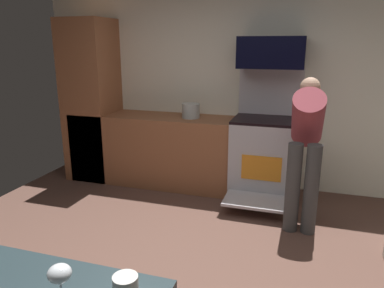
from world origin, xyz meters
The scene contains 10 objects.
ground_plane centered at (0.00, 0.00, -0.01)m, with size 5.20×4.80×0.02m, color brown.
wall_back centered at (0.00, 2.34, 1.30)m, with size 5.20×0.12×2.60m, color white.
lower_cabinet_run centered at (-0.90, 1.98, 0.45)m, with size 2.40×0.60×0.90m, color #965A39.
cabinet_column centered at (-1.90, 1.98, 1.05)m, with size 0.60×0.60×2.10m, color #965A39.
oven_range centered at (0.42, 1.96, 0.51)m, with size 0.76×1.06×1.52m.
microwave centered at (0.42, 2.06, 1.69)m, with size 0.74×0.38×0.35m, color black.
person_cook centered at (0.87, 1.31, 0.88)m, with size 0.31×0.64×1.47m.
wine_glass_extra centered at (0.07, -1.35, 1.02)m, with size 0.08×0.08×0.16m.
mug_tea centered at (0.27, -1.25, 0.95)m, with size 0.09×0.09×0.09m, color silver.
stock_pot centered at (-0.51, 1.98, 0.99)m, with size 0.22×0.22×0.18m, color #B3BAB7.
Camera 1 is at (0.83, -2.25, 1.79)m, focal length 34.08 mm.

